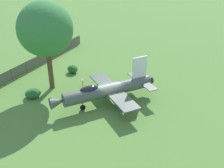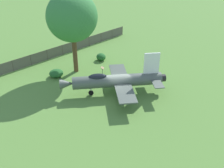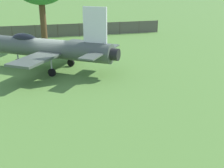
{
  "view_description": "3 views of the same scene",
  "coord_description": "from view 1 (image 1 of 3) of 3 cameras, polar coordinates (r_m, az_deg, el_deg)",
  "views": [
    {
      "loc": [
        16.6,
        -19.59,
        16.08
      ],
      "look_at": [
        0.45,
        0.08,
        2.61
      ],
      "focal_mm": 42.37,
      "sensor_mm": 36.0,
      "label": 1
    },
    {
      "loc": [
        21.69,
        -14.22,
        16.27
      ],
      "look_at": [
        0.17,
        -0.83,
        1.61
      ],
      "focal_mm": 41.04,
      "sensor_mm": 36.0,
      "label": 2
    },
    {
      "loc": [
        21.8,
        3.55,
        6.57
      ],
      "look_at": [
        7.81,
        4.41,
        1.5
      ],
      "focal_mm": 45.26,
      "sensor_mm": 36.0,
      "label": 3
    }
  ],
  "objects": [
    {
      "name": "perimeter_fence",
      "position": [
        39.03,
        -18.05,
        3.53
      ],
      "size": [
        5.96,
        26.76,
        1.64
      ],
      "rotation": [
        0.0,
        0.0,
        4.93
      ],
      "color": "#4C4238",
      "rests_on": "ground_plane"
    },
    {
      "name": "info_plaque",
      "position": [
        33.5,
        -6.41,
        0.68
      ],
      "size": [
        0.72,
        0.69,
        1.14
      ],
      "color": "#333333",
      "rests_on": "ground_plane"
    },
    {
      "name": "ground_plane",
      "position": [
        30.3,
        -0.76,
        -4.16
      ],
      "size": [
        200.0,
        200.0,
        0.0
      ],
      "primitive_type": "plane",
      "color": "#568438"
    },
    {
      "name": "shade_tree",
      "position": [
        31.52,
        -14.17,
        11.38
      ],
      "size": [
        6.11,
        6.51,
        10.78
      ],
      "color": "brown",
      "rests_on": "ground_plane"
    },
    {
      "name": "shrub_by_tree",
      "position": [
        37.65,
        -8.51,
        3.21
      ],
      "size": [
        1.5,
        1.37,
        1.09
      ],
      "color": "#235B26",
      "rests_on": "ground_plane"
    },
    {
      "name": "shrub_near_fence",
      "position": [
        32.6,
        -16.69,
        -1.94
      ],
      "size": [
        1.79,
        1.86,
        1.0
      ],
      "color": "#235B26",
      "rests_on": "ground_plane"
    },
    {
      "name": "display_jet",
      "position": [
        29.27,
        -1.37,
        -1.37
      ],
      "size": [
        9.13,
        11.76,
        4.98
      ],
      "rotation": [
        0.0,
        0.0,
        4.28
      ],
      "color": "#4C564C",
      "rests_on": "ground_plane"
    }
  ]
}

